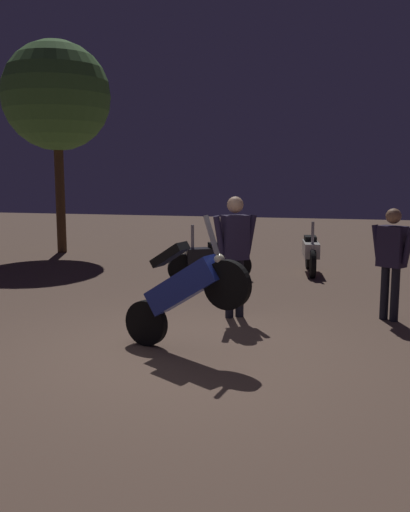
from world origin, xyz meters
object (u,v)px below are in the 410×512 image
Objects in this scene: motorcycle_white_parked_left at (311,252)px; motorcycle_black_parked_right at (210,259)px; person_bystander_far at (392,255)px; person_rider_beside at (235,245)px; motorcycle_blue_foreground at (184,290)px.

motorcycle_white_parked_left and motorcycle_black_parked_right have the same top height.
motorcycle_black_parked_right is at bearing -90.47° from person_bystander_far.
person_rider_beside reaches higher than motorcycle_white_parked_left.
motorcycle_black_parked_right is 3.84m from person_bystander_far.
motorcycle_blue_foreground is 5.79m from motorcycle_white_parked_left.
motorcycle_white_parked_left is at bearing -45.70° from person_rider_beside.
person_bystander_far is (2.18, 0.35, -0.11)m from person_rider_beside.
motorcycle_white_parked_left is (1.15, 5.67, -0.31)m from motorcycle_blue_foreground.
motorcycle_blue_foreground is 1.77m from person_rider_beside.
motorcycle_black_parked_right is 0.86× the size of person_rider_beside.
motorcycle_blue_foreground is 0.93× the size of person_rider_beside.
motorcycle_blue_foreground is 1.02× the size of person_bystander_far.
person_rider_beside is (0.27, 1.72, 0.31)m from motorcycle_blue_foreground.
person_bystander_far is (2.45, 2.08, 0.20)m from motorcycle_blue_foreground.
person_rider_beside is at bearing -20.09° from motorcycle_white_parked_left.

